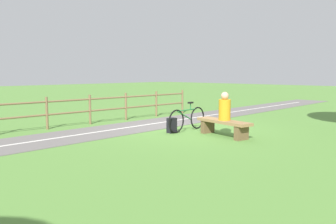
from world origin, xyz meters
The scene contains 8 objects.
ground_plane centered at (0.00, 0.00, 0.00)m, with size 80.00×80.00×0.00m, color #548438.
paved_path centered at (1.49, 4.00, 0.01)m, with size 1.97×36.00×0.02m, color #66605E.
path_centre_line centered at (1.49, 4.00, 0.02)m, with size 0.10×32.00×0.00m, color silver.
bench centered at (-1.57, 0.34, 0.32)m, with size 1.83×0.79×0.45m.
person_seated centered at (-1.59, 0.35, 0.80)m, with size 0.39×0.39×0.79m.
bicycle centered at (-0.25, 0.36, 0.37)m, with size 0.13×1.75×0.88m.
backpack centered at (-0.13, 0.93, 0.22)m, with size 0.23×0.26×0.44m.
fence_roadside centered at (3.07, 1.60, 0.60)m, with size 0.38×9.37×1.02m.
Camera 1 is at (-7.04, 8.37, 1.77)m, focal length 37.23 mm.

